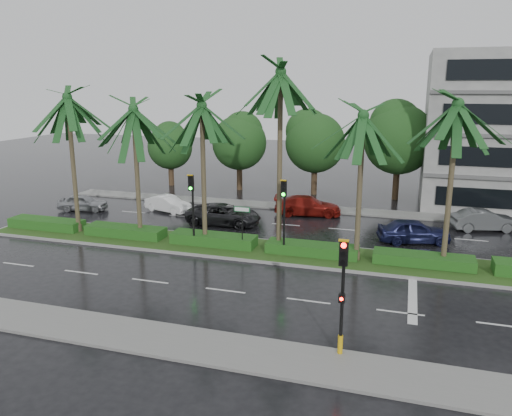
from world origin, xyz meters
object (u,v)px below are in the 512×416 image
(car_blue, at_px, (414,231))
(car_grey, at_px, (484,220))
(signal_median_left, at_px, (192,200))
(car_silver, at_px, (83,202))
(signal_near, at_px, (342,292))
(car_darkgrey, at_px, (224,214))
(street_sign, at_px, (242,217))
(car_white, at_px, (168,204))
(car_red, at_px, (308,206))

(car_blue, distance_m, car_grey, 6.13)
(signal_median_left, relative_size, car_grey, 1.01)
(car_silver, bearing_deg, signal_near, -139.01)
(signal_near, distance_m, car_grey, 20.27)
(car_silver, height_order, car_darkgrey, car_darkgrey)
(street_sign, xyz_separation_m, car_blue, (9.50, 4.91, -1.38))
(car_grey, bearing_deg, car_white, 78.79)
(signal_near, relative_size, signal_median_left, 1.00)
(signal_median_left, height_order, car_blue, signal_median_left)
(signal_near, bearing_deg, car_silver, 144.46)
(car_blue, bearing_deg, signal_median_left, 97.10)
(car_silver, bearing_deg, street_sign, -124.77)
(signal_near, bearing_deg, car_grey, 69.72)
(car_white, bearing_deg, car_grey, -70.27)
(car_white, height_order, car_blue, car_blue)
(car_darkgrey, bearing_deg, signal_near, -147.92)
(car_darkgrey, distance_m, car_grey, 17.57)
(car_blue, xyz_separation_m, car_grey, (4.50, 4.16, -0.04))
(car_white, bearing_deg, car_blue, -82.38)
(car_silver, bearing_deg, car_red, -90.92)
(car_silver, bearing_deg, car_white, -89.98)
(car_white, distance_m, car_darkgrey, 5.73)
(signal_near, height_order, signal_median_left, signal_median_left)
(street_sign, xyz_separation_m, car_silver, (-15.00, 5.85, -1.49))
(car_red, bearing_deg, street_sign, 158.62)
(street_sign, bearing_deg, car_darkgrey, 120.71)
(signal_near, relative_size, car_red, 0.88)
(car_silver, xyz_separation_m, car_white, (6.50, 1.56, -0.01))
(car_blue, bearing_deg, car_red, 43.15)
(street_sign, relative_size, car_red, 0.53)
(car_grey, bearing_deg, car_darkgrey, 86.87)
(street_sign, xyz_separation_m, car_white, (-8.50, 7.41, -1.50))
(signal_median_left, height_order, street_sign, signal_median_left)
(car_white, bearing_deg, signal_median_left, -128.58)
(car_blue, relative_size, car_grey, 1.01)
(car_darkgrey, bearing_deg, car_red, -51.51)
(car_silver, relative_size, car_blue, 0.86)
(signal_median_left, xyz_separation_m, car_darkgrey, (-0.16, 5.51, -2.28))
(car_white, height_order, car_grey, car_grey)
(car_silver, xyz_separation_m, car_red, (16.91, 3.77, 0.08))
(car_silver, distance_m, car_blue, 24.52)
(car_white, distance_m, car_blue, 18.17)
(car_blue, bearing_deg, car_white, 67.03)
(signal_near, height_order, car_grey, signal_near)
(signal_median_left, bearing_deg, street_sign, 3.47)
(signal_near, distance_m, car_blue, 15.10)
(car_white, bearing_deg, street_sign, -115.58)
(street_sign, distance_m, car_blue, 10.78)
(car_silver, relative_size, car_white, 0.99)
(signal_median_left, bearing_deg, car_blue, 22.18)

